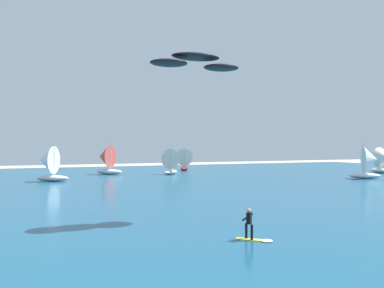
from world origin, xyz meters
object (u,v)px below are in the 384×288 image
Objects in this scene: kitesurfer at (253,229)px; sailboat_leading at (106,159)px; sailboat_near_shore at (383,160)px; sailboat_center_horizon at (369,162)px; sailboat_mid_left at (172,161)px; sailboat_anchored_offshore at (48,163)px; sailboat_heeled_over at (185,159)px; kite at (196,62)px.

kitesurfer is 0.31× the size of sailboat_leading.
sailboat_center_horizon reaches higher than sailboat_near_shore.
sailboat_mid_left is 21.73m from sailboat_anchored_offshore.
sailboat_heeled_over is at bearing 71.02° from kitesurfer.
sailboat_mid_left is at bearing -123.31° from sailboat_heeled_over.
sailboat_anchored_offshore reaches higher than kitesurfer.
sailboat_near_shore is at bearing -19.80° from sailboat_leading.
sailboat_near_shore reaches higher than sailboat_heeled_over.
sailboat_leading is (3.30, 45.76, -8.00)m from kite.
sailboat_near_shore is 37.73m from sailboat_mid_left.
sailboat_near_shore is 14.43m from sailboat_center_horizon.
sailboat_heeled_over is at bearing 17.91° from sailboat_leading.
sailboat_near_shore is (46.23, -16.64, -0.22)m from sailboat_leading.
sailboat_near_shore is 1.06× the size of sailboat_mid_left.
sailboat_leading reaches higher than kitesurfer.
sailboat_leading is 11.42m from sailboat_mid_left.
sailboat_anchored_offshore is (-7.28, 41.66, 1.92)m from kitesurfer.
sailboat_center_horizon is at bearing -17.74° from sailboat_anchored_offshore.
sailboat_leading is at bearing 144.15° from sailboat_center_horizon.
kitesurfer is 52.36m from sailboat_leading.
sailboat_anchored_offshore reaches higher than sailboat_near_shore.
sailboat_leading is 1.09× the size of sailboat_near_shore.
sailboat_mid_left is at bearing 71.49° from kite.
sailboat_leading is at bearing 158.41° from sailboat_mid_left.
sailboat_mid_left is at bearing 17.07° from sailboat_anchored_offshore.
sailboat_near_shore is at bearing -6.14° from sailboat_anchored_offshore.
kite reaches higher than sailboat_center_horizon.
sailboat_mid_left reaches higher than sailboat_heeled_over.
sailboat_center_horizon is (34.33, -24.81, -0.14)m from sailboat_leading.
kitesurfer is 46.26m from sailboat_center_horizon.
kitesurfer is 61.06m from sailboat_heeled_over.
sailboat_heeled_over is 34.92m from sailboat_center_horizon.
sailboat_heeled_over is 0.87× the size of sailboat_anchored_offshore.
kite reaches higher than sailboat_anchored_offshore.
sailboat_anchored_offshore is (-20.77, -6.38, 0.28)m from sailboat_mid_left.
sailboat_leading is at bearing 86.85° from kitesurfer.
sailboat_near_shore is 56.71m from sailboat_anchored_offshore.
kite reaches higher than sailboat_heeled_over.
sailboat_leading is (-16.98, -5.49, 0.40)m from sailboat_heeled_over.
kitesurfer is 11.92m from kite.
sailboat_center_horizon is 0.98× the size of sailboat_anchored_offshore.
sailboat_near_shore is at bearing 35.94° from kitesurfer.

